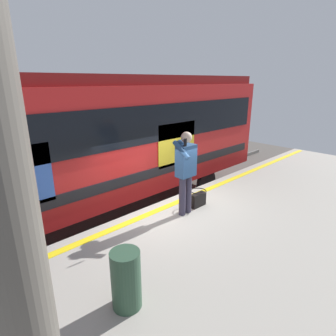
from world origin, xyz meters
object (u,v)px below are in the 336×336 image
at_px(train_carriage, 81,138).
at_px(passenger, 186,167).
at_px(station_column, 9,251).
at_px(trash_bin, 126,280).
at_px(handbag, 198,199).

xyz_separation_m(train_carriage, passenger, (-0.81, 2.83, -0.30)).
relative_size(station_column, trash_bin, 4.31).
bearing_deg(train_carriage, trash_bin, 68.92).
xyz_separation_m(train_carriage, handbag, (-1.26, 2.81, -1.15)).
xyz_separation_m(handbag, trash_bin, (2.83, 1.24, 0.20)).
distance_m(passenger, handbag, 0.96).
distance_m(handbag, station_column, 4.69).
bearing_deg(handbag, station_column, 23.94).
distance_m(station_column, trash_bin, 1.87).
relative_size(train_carriage, handbag, 28.52).
bearing_deg(station_column, trash_bin, -155.49).
height_order(train_carriage, passenger, train_carriage).
xyz_separation_m(handbag, station_column, (4.06, 1.80, 1.48)).
distance_m(train_carriage, handbag, 3.29).
bearing_deg(handbag, passenger, 2.60).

